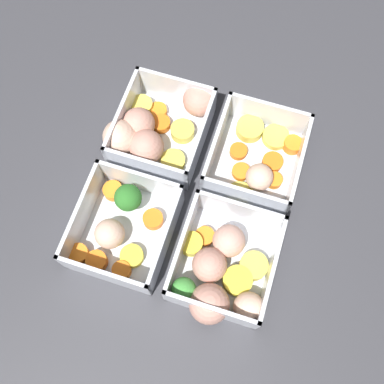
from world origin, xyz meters
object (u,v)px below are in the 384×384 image
object	(u,v)px
container_near_right	(121,227)
container_far_left	(257,159)
container_far_right	(221,272)
container_near_left	(155,129)

from	to	relation	value
container_near_right	container_far_left	size ratio (longest dim) A/B	0.91
container_far_left	container_far_right	bearing A→B (deg)	-1.29
container_near_right	container_far_left	distance (m)	0.20
container_near_left	container_near_right	world-z (taller)	same
container_near_left	container_near_right	size ratio (longest dim) A/B	1.16
container_near_left	container_near_right	bearing A→B (deg)	2.25
container_far_right	container_near_left	bearing A→B (deg)	-138.58
container_near_left	container_far_left	size ratio (longest dim) A/B	1.06
container_near_right	container_far_left	xyz separation A→B (m)	(-0.15, 0.14, -0.00)
container_near_left	container_far_right	world-z (taller)	same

